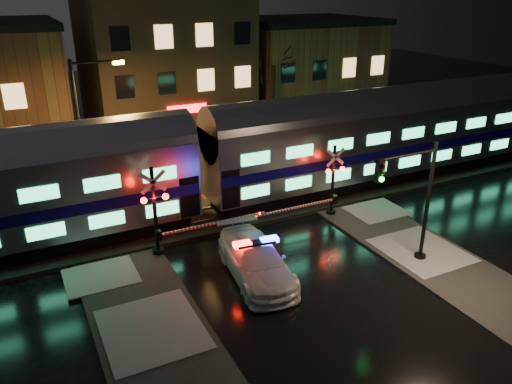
# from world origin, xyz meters

# --- Properties ---
(ground) EXTENTS (120.00, 120.00, 0.00)m
(ground) POSITION_xyz_m (0.00, 0.00, 0.00)
(ground) COLOR black
(ground) RESTS_ON ground
(ballast) EXTENTS (90.00, 4.20, 0.24)m
(ballast) POSITION_xyz_m (0.00, 5.00, 0.12)
(ballast) COLOR black
(ballast) RESTS_ON ground
(sidewalk_right) EXTENTS (4.00, 20.00, 0.12)m
(sidewalk_right) POSITION_xyz_m (6.50, -6.00, 0.06)
(sidewalk_right) COLOR #2D2D2D
(sidewalk_right) RESTS_ON ground
(building_mid) EXTENTS (12.00, 11.00, 11.50)m
(building_mid) POSITION_xyz_m (2.00, 22.50, 5.75)
(building_mid) COLOR brown
(building_mid) RESTS_ON ground
(building_right) EXTENTS (12.00, 10.00, 8.50)m
(building_right) POSITION_xyz_m (15.00, 22.00, 4.25)
(building_right) COLOR brown
(building_right) RESTS_ON ground
(train) EXTENTS (51.00, 3.12, 5.92)m
(train) POSITION_xyz_m (-1.53, 5.00, 3.38)
(train) COLOR black
(train) RESTS_ON ballast
(police_car) EXTENTS (2.93, 5.84, 1.80)m
(police_car) POSITION_xyz_m (-1.42, -1.35, 0.82)
(police_car) COLOR white
(police_car) RESTS_ON ground
(crossing_signal_right) EXTENTS (5.67, 0.65, 4.01)m
(crossing_signal_right) POSITION_xyz_m (4.70, 2.30, 1.66)
(crossing_signal_right) COLOR black
(crossing_signal_right) RESTS_ON ground
(crossing_signal_left) EXTENTS (6.19, 0.67, 4.38)m
(crossing_signal_left) POSITION_xyz_m (-4.33, 2.31, 1.82)
(crossing_signal_left) COLOR black
(crossing_signal_left) RESTS_ON ground
(traffic_light) EXTENTS (3.69, 0.68, 5.70)m
(traffic_light) POSITION_xyz_m (5.10, -3.49, 3.03)
(traffic_light) COLOR black
(traffic_light) RESTS_ON ground
(streetlight) EXTENTS (2.78, 0.29, 8.31)m
(streetlight) POSITION_xyz_m (-6.39, 9.00, 4.79)
(streetlight) COLOR black
(streetlight) RESTS_ON ground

